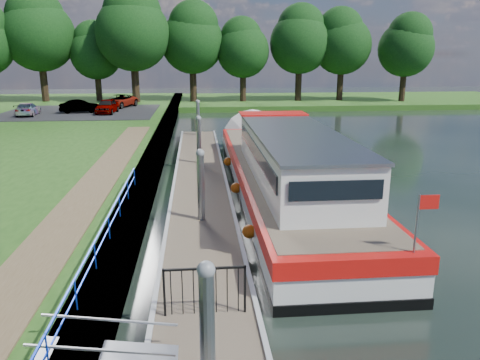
{
  "coord_description": "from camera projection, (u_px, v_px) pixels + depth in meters",
  "views": [
    {
      "loc": [
        -0.09,
        -7.26,
        6.09
      ],
      "look_at": [
        1.51,
        10.03,
        1.4
      ],
      "focal_mm": 35.0,
      "sensor_mm": 36.0,
      "label": 1
    }
  ],
  "objects": [
    {
      "name": "bank_edge",
      "position": [
        147.0,
        176.0,
        22.67
      ],
      "size": [
        1.1,
        90.0,
        0.78
      ],
      "primitive_type": "cube",
      "color": "#473D2D",
      "rests_on": "ground"
    },
    {
      "name": "far_bank",
      "position": [
        291.0,
        101.0,
        59.56
      ],
      "size": [
        60.0,
        18.0,
        0.6
      ],
      "primitive_type": "cube",
      "color": "#234D16",
      "rests_on": "ground"
    },
    {
      "name": "footpath",
      "position": [
        70.0,
        217.0,
        15.67
      ],
      "size": [
        1.6,
        40.0,
        0.05
      ],
      "primitive_type": "cube",
      "color": "brown",
      "rests_on": "riverbank"
    },
    {
      "name": "carpark",
      "position": [
        80.0,
        112.0,
        43.92
      ],
      "size": [
        14.0,
        12.0,
        0.06
      ],
      "primitive_type": "cube",
      "color": "black",
      "rests_on": "riverbank"
    },
    {
      "name": "blue_fence",
      "position": [
        86.0,
        266.0,
        10.88
      ],
      "size": [
        0.04,
        18.04,
        0.72
      ],
      "color": "#0C2DBF",
      "rests_on": "riverbank"
    },
    {
      "name": "pontoon",
      "position": [
        200.0,
        190.0,
        21.03
      ],
      "size": [
        2.5,
        30.0,
        0.56
      ],
      "color": "brown",
      "rests_on": "ground"
    },
    {
      "name": "mooring_piles",
      "position": [
        200.0,
        166.0,
        20.74
      ],
      "size": [
        0.3,
        27.3,
        3.55
      ],
      "color": "gray",
      "rests_on": "ground"
    },
    {
      "name": "gangway",
      "position": [
        108.0,
        357.0,
        8.73
      ],
      "size": [
        2.58,
        1.0,
        0.92
      ],
      "color": "#A5A8AD",
      "rests_on": "ground"
    },
    {
      "name": "gate_panel",
      "position": [
        205.0,
        284.0,
        10.4
      ],
      "size": [
        1.85,
        0.05,
        1.15
      ],
      "color": "black",
      "rests_on": "ground"
    },
    {
      "name": "barge",
      "position": [
        280.0,
        169.0,
        21.06
      ],
      "size": [
        4.36,
        21.15,
        4.78
      ],
      "color": "black",
      "rests_on": "ground"
    },
    {
      "name": "horizon_trees",
      "position": [
        181.0,
        37.0,
        53.16
      ],
      "size": [
        54.38,
        10.03,
        12.87
      ],
      "color": "#332316",
      "rests_on": "ground"
    },
    {
      "name": "car_a",
      "position": [
        107.0,
        106.0,
        42.7
      ],
      "size": [
        1.78,
        3.92,
        1.3
      ],
      "primitive_type": "imported",
      "rotation": [
        0.0,
        0.0,
        -0.06
      ],
      "color": "#999999",
      "rests_on": "carpark"
    },
    {
      "name": "car_b",
      "position": [
        80.0,
        106.0,
        43.03
      ],
      "size": [
        3.72,
        1.73,
        1.18
      ],
      "primitive_type": "imported",
      "rotation": [
        0.0,
        0.0,
        1.71
      ],
      "color": "#999999",
      "rests_on": "carpark"
    },
    {
      "name": "car_c",
      "position": [
        28.0,
        109.0,
        41.21
      ],
      "size": [
        1.86,
        3.92,
        1.11
      ],
      "primitive_type": "imported",
      "rotation": [
        0.0,
        0.0,
        3.22
      ],
      "color": "#999999",
      "rests_on": "carpark"
    },
    {
      "name": "car_d",
      "position": [
        119.0,
        101.0,
        47.38
      ],
      "size": [
        3.62,
        5.02,
        1.27
      ],
      "primitive_type": "imported",
      "rotation": [
        0.0,
        0.0,
        -0.37
      ],
      "color": "#999999",
      "rests_on": "carpark"
    }
  ]
}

